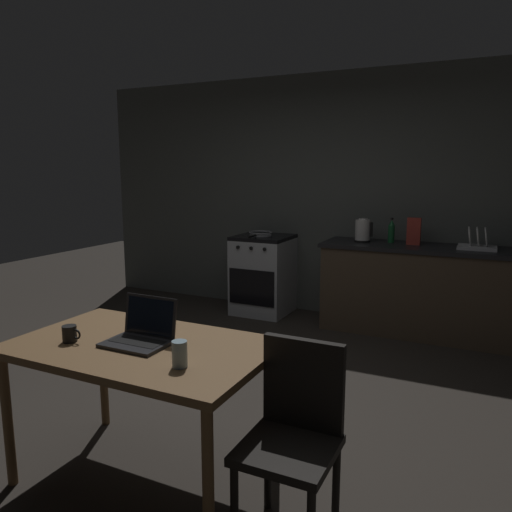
# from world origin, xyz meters

# --- Properties ---
(ground_plane) EXTENTS (12.00, 12.00, 0.00)m
(ground_plane) POSITION_xyz_m (0.00, 0.00, 0.00)
(ground_plane) COLOR #2D2823
(back_wall) EXTENTS (6.40, 0.10, 2.67)m
(back_wall) POSITION_xyz_m (0.30, 2.55, 1.33)
(back_wall) COLOR #535753
(back_wall) RESTS_ON ground_plane
(kitchen_counter) EXTENTS (2.16, 0.64, 0.89)m
(kitchen_counter) POSITION_xyz_m (1.21, 2.20, 0.45)
(kitchen_counter) COLOR #4C3D2D
(kitchen_counter) RESTS_ON ground_plane
(stove_oven) EXTENTS (0.60, 0.62, 0.89)m
(stove_oven) POSITION_xyz_m (-0.62, 2.20, 0.45)
(stove_oven) COLOR #B7BABF
(stove_oven) RESTS_ON ground_plane
(dining_table) EXTENTS (1.32, 0.81, 0.75)m
(dining_table) POSITION_xyz_m (0.14, -0.91, 0.68)
(dining_table) COLOR brown
(dining_table) RESTS_ON ground_plane
(chair) EXTENTS (0.40, 0.40, 0.88)m
(chair) POSITION_xyz_m (0.99, -0.93, 0.51)
(chair) COLOR black
(chair) RESTS_ON ground_plane
(laptop) EXTENTS (0.32, 0.26, 0.23)m
(laptop) POSITION_xyz_m (0.14, -0.90, 0.80)
(laptop) COLOR #232326
(laptop) RESTS_ON dining_table
(electric_kettle) EXTENTS (0.18, 0.16, 0.24)m
(electric_kettle) POSITION_xyz_m (0.51, 2.20, 1.01)
(electric_kettle) COLOR black
(electric_kettle) RESTS_ON kitchen_counter
(frying_pan) EXTENTS (0.27, 0.44, 0.05)m
(frying_pan) POSITION_xyz_m (-0.64, 2.17, 0.92)
(frying_pan) COLOR gray
(frying_pan) RESTS_ON stove_oven
(coffee_mug) EXTENTS (0.11, 0.07, 0.09)m
(coffee_mug) POSITION_xyz_m (-0.20, -1.04, 0.80)
(coffee_mug) COLOR black
(coffee_mug) RESTS_ON dining_table
(drinking_glass) EXTENTS (0.07, 0.07, 0.12)m
(drinking_glass) POSITION_xyz_m (0.49, -1.07, 0.81)
(drinking_glass) COLOR #99B7C6
(drinking_glass) RESTS_ON dining_table
(cereal_box) EXTENTS (0.13, 0.05, 0.27)m
(cereal_box) POSITION_xyz_m (1.01, 2.22, 1.03)
(cereal_box) COLOR #B2382D
(cereal_box) RESTS_ON kitchen_counter
(dish_rack) EXTENTS (0.34, 0.26, 0.21)m
(dish_rack) POSITION_xyz_m (1.59, 2.20, 0.94)
(dish_rack) COLOR silver
(dish_rack) RESTS_ON kitchen_counter
(bottle_b) EXTENTS (0.07, 0.07, 0.25)m
(bottle_b) POSITION_xyz_m (0.78, 2.28, 1.01)
(bottle_b) COLOR #19592D
(bottle_b) RESTS_ON kitchen_counter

